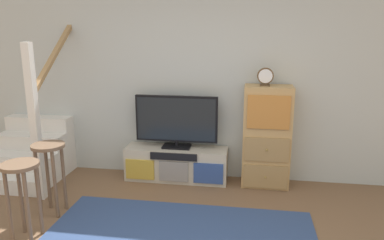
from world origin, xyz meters
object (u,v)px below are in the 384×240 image
object	(u,v)px
side_cabinet	(267,137)
bar_stool_far	(50,163)
television	(176,120)
bar_stool_near	(22,184)
desk_clock	(265,77)
media_console	(176,164)

from	to	relation	value
side_cabinet	bar_stool_far	xyz separation A→B (m)	(-2.28, -1.10, -0.07)
television	bar_stool_near	distance (m)	1.99
television	desk_clock	world-z (taller)	desk_clock
bar_stool_far	television	bearing A→B (deg)	44.46
media_console	side_cabinet	xyz separation A→B (m)	(1.14, 0.01, 0.42)
side_cabinet	desk_clock	distance (m)	0.75
television	side_cabinet	bearing A→B (deg)	-0.69
desk_clock	bar_stool_far	size ratio (longest dim) A/B	0.28
desk_clock	bar_stool_far	bearing A→B (deg)	-153.99
media_console	desk_clock	distance (m)	1.59
media_console	bar_stool_far	bearing A→B (deg)	-136.17
side_cabinet	bar_stool_far	bearing A→B (deg)	-154.18
desk_clock	bar_stool_near	bearing A→B (deg)	-144.15
television	bar_stool_far	size ratio (longest dim) A/B	1.37
television	side_cabinet	size ratio (longest dim) A/B	0.83
desk_clock	bar_stool_near	size ratio (longest dim) A/B	0.29
television	bar_stool_near	world-z (taller)	television
television	bar_stool_near	size ratio (longest dim) A/B	1.40
media_console	bar_stool_far	distance (m)	1.61
desk_clock	bar_stool_near	world-z (taller)	desk_clock
bar_stool_far	desk_clock	bearing A→B (deg)	26.01
bar_stool_near	desk_clock	bearing A→B (deg)	35.85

